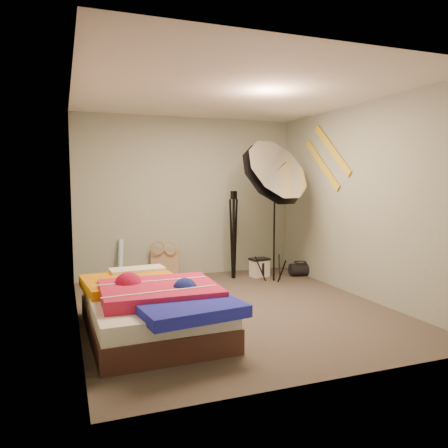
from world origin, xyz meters
name	(u,v)px	position (x,y,z in m)	size (l,w,h in m)	color
floor	(234,308)	(0.00, 0.00, 0.00)	(4.00, 4.00, 0.00)	brown
ceiling	(234,93)	(0.00, 0.00, 2.50)	(4.00, 4.00, 0.00)	silver
wall_back	(188,197)	(0.00, 2.00, 1.25)	(3.50, 3.50, 0.00)	gray
wall_front	(334,217)	(0.00, -2.00, 1.25)	(3.50, 3.50, 0.00)	gray
wall_left	(75,207)	(-1.75, 0.00, 1.25)	(4.00, 4.00, 0.00)	gray
wall_right	(359,201)	(1.75, 0.00, 1.25)	(4.00, 4.00, 0.00)	gray
tote_bag	(165,264)	(-0.40, 1.90, 0.22)	(0.43, 0.13, 0.43)	tan
wrapping_roll	(121,261)	(-1.08, 1.90, 0.32)	(0.07, 0.07, 0.63)	#6BC2E4
camera_case	(259,268)	(1.02, 1.47, 0.13)	(0.27, 0.19, 0.27)	silver
duffel_bag	(300,270)	(1.65, 1.29, 0.10)	(0.20, 0.20, 0.33)	black
wall_stripe_upper	(332,150)	(1.73, 0.60, 1.95)	(0.02, 1.10, 0.10)	gold
wall_stripe_lower	(322,164)	(1.73, 0.85, 1.75)	(0.02, 1.10, 0.10)	gold
bed	(153,307)	(-1.06, -0.48, 0.26)	(1.34, 1.96, 0.52)	#462720
photo_umbrella	(272,175)	(0.97, 0.96, 1.59)	(1.20, 0.98, 2.21)	black
camera_tripod	(234,229)	(0.59, 1.50, 0.78)	(0.09, 0.09, 1.36)	black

